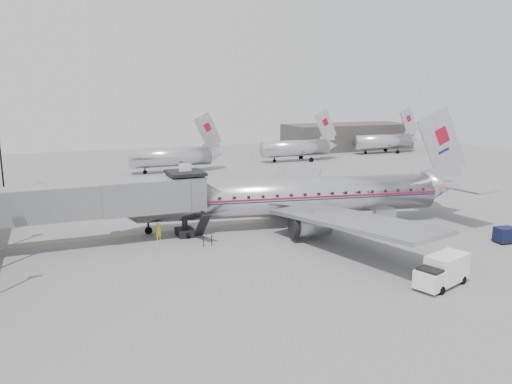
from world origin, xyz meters
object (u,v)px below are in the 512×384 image
(airliner, at_px, (297,197))
(baggage_cart_navy, at_px, (505,235))
(service_van, at_px, (442,270))
(baggage_cart_white, at_px, (384,211))
(ramp_worker, at_px, (159,232))

(airliner, xyz_separation_m, baggage_cart_navy, (15.31, -12.86, -2.33))
(airliner, relative_size, baggage_cart_navy, 18.93)
(service_van, bearing_deg, baggage_cart_white, 47.92)
(baggage_cart_navy, bearing_deg, service_van, -147.35)
(airliner, distance_m, ramp_worker, 14.79)
(airliner, distance_m, baggage_cart_white, 10.38)
(baggage_cart_white, distance_m, ramp_worker, 24.72)
(baggage_cart_white, relative_size, ramp_worker, 1.67)
(airliner, bearing_deg, service_van, -73.10)
(baggage_cart_navy, xyz_separation_m, baggage_cart_white, (-5.26, 11.41, 0.19))
(airliner, bearing_deg, ramp_worker, -170.56)
(service_van, distance_m, baggage_cart_navy, 14.35)
(baggage_cart_white, bearing_deg, baggage_cart_navy, -42.64)
(service_van, height_order, ramp_worker, service_van)
(ramp_worker, bearing_deg, baggage_cart_navy, -44.73)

